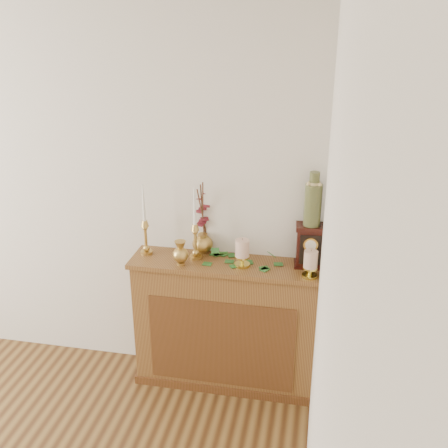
% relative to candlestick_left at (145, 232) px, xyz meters
% --- Properties ---
extents(console_shelf, '(1.24, 0.34, 0.93)m').
position_rel_candlestick_left_xyz_m(console_shelf, '(0.54, -0.03, -0.65)').
color(console_shelf, brown).
rests_on(console_shelf, ground).
extents(candlestick_left, '(0.08, 0.08, 0.48)m').
position_rel_candlestick_left_xyz_m(candlestick_left, '(0.00, 0.00, 0.00)').
color(candlestick_left, tan).
rests_on(candlestick_left, console_shelf).
extents(candlestick_center, '(0.08, 0.08, 0.49)m').
position_rel_candlestick_left_xyz_m(candlestick_center, '(0.34, -0.01, 0.00)').
color(candlestick_center, tan).
rests_on(candlestick_center, console_shelf).
extents(bud_vase, '(0.10, 0.10, 0.16)m').
position_rel_candlestick_left_xyz_m(bud_vase, '(0.27, -0.11, -0.08)').
color(bud_vase, tan).
rests_on(bud_vase, console_shelf).
extents(ginger_jar, '(0.21, 0.22, 0.51)m').
position_rel_candlestick_left_xyz_m(ginger_jar, '(0.36, 0.12, 0.07)').
color(ginger_jar, tan).
rests_on(ginger_jar, console_shelf).
extents(pillar_candle_left, '(0.10, 0.10, 0.19)m').
position_rel_candlestick_left_xyz_m(pillar_candle_left, '(0.65, -0.06, -0.06)').
color(pillar_candle_left, gold).
rests_on(pillar_candle_left, console_shelf).
extents(pillar_candle_right, '(0.09, 0.09, 0.18)m').
position_rel_candlestick_left_xyz_m(pillar_candle_right, '(1.08, -0.12, -0.06)').
color(pillar_candle_right, gold).
rests_on(pillar_candle_right, console_shelf).
extents(ivy_garland, '(0.50, 0.23, 0.09)m').
position_rel_candlestick_left_xyz_m(ivy_garland, '(0.65, 0.00, -0.14)').
color(ivy_garland, '#265E24').
rests_on(ivy_garland, console_shelf).
extents(mantel_clock, '(0.20, 0.14, 0.28)m').
position_rel_candlestick_left_xyz_m(mantel_clock, '(1.07, 0.02, -0.02)').
color(mantel_clock, black).
rests_on(mantel_clock, console_shelf).
extents(ceramic_vase, '(0.10, 0.10, 0.34)m').
position_rel_candlestick_left_xyz_m(ceramic_vase, '(1.07, 0.03, 0.27)').
color(ceramic_vase, '#172E23').
rests_on(ceramic_vase, mantel_clock).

